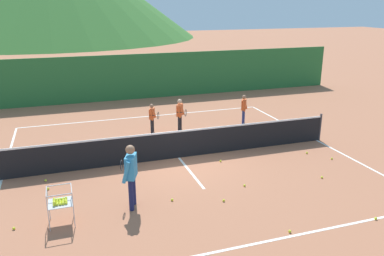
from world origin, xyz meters
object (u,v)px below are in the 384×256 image
student_0 (152,116)px  tennis_ball_9 (221,161)px  tennis_net (179,144)px  tennis_ball_7 (307,153)px  tennis_ball_1 (376,218)px  tennis_ball_6 (290,231)px  tennis_ball_4 (332,159)px  student_1 (180,112)px  tennis_ball_3 (46,180)px  tennis_ball_2 (244,185)px  tennis_ball_11 (14,228)px  tennis_ball_8 (224,200)px  tennis_ball_10 (48,189)px  student_2 (244,107)px  instructor (131,171)px  ball_cart (60,202)px  tennis_ball_5 (172,200)px  tennis_ball_0 (322,177)px

student_0 → tennis_ball_9: student_0 is taller
tennis_net → tennis_ball_9: (1.21, -0.81, -0.47)m
tennis_ball_7 → tennis_ball_9: bearing=174.9°
tennis_ball_1 → tennis_ball_6: bearing=175.6°
tennis_ball_9 → tennis_ball_4: bearing=-15.4°
student_1 → tennis_ball_4: size_ratio=20.02×
tennis_ball_3 → student_1: bearing=32.4°
tennis_ball_9 → tennis_ball_6: bearing=-91.4°
tennis_ball_2 → tennis_ball_11: bearing=-176.9°
tennis_net → tennis_ball_8: tennis_net is taller
tennis_ball_3 → tennis_ball_10: 0.61m
student_2 → tennis_net: bearing=-142.7°
tennis_ball_4 → tennis_ball_6: same height
tennis_ball_11 → tennis_ball_2: bearing=3.1°
instructor → tennis_ball_1: bearing=-24.6°
tennis_ball_10 → ball_cart: bearing=-80.4°
instructor → tennis_ball_2: 3.43m
tennis_ball_8 → tennis_ball_11: same height
student_1 → tennis_ball_8: bearing=-96.1°
ball_cart → tennis_ball_3: ball_cart is taller
student_1 → tennis_ball_2: 5.55m
instructor → ball_cart: (-1.76, -0.26, -0.44)m
student_2 → tennis_ball_10: student_2 is taller
tennis_ball_8 → tennis_ball_7: bearing=28.9°
tennis_ball_2 → tennis_ball_10: same height
tennis_ball_9 → tennis_ball_11: same height
tennis_ball_4 → tennis_ball_10: 9.12m
student_2 → tennis_ball_1: (-0.43, -8.34, -0.73)m
tennis_ball_3 → tennis_ball_9: bearing=-2.8°
ball_cart → student_2: bearing=38.1°
student_0 → student_1: size_ratio=0.88×
student_2 → tennis_ball_5: student_2 is taller
student_1 → student_2: bearing=3.3°
tennis_net → tennis_ball_1: tennis_net is taller
tennis_ball_6 → tennis_net: bearing=101.9°
tennis_ball_1 → tennis_ball_9: size_ratio=1.00×
tennis_ball_2 → tennis_ball_6: same height
student_0 → tennis_ball_5: 5.96m
student_1 → tennis_ball_9: 3.66m
tennis_ball_0 → tennis_ball_9: bearing=138.1°
tennis_ball_8 → tennis_ball_9: bearing=69.2°
tennis_ball_1 → tennis_ball_6: 2.31m
tennis_ball_0 → tennis_ball_8: size_ratio=1.00×
tennis_ball_4 → tennis_ball_9: (-3.66, 1.01, 0.00)m
instructor → student_2: instructor is taller
tennis_ball_6 → tennis_ball_9: (0.11, 4.43, 0.00)m
student_1 → student_2: 2.96m
student_2 → tennis_ball_6: size_ratio=18.72×
tennis_ball_0 → tennis_ball_4: 1.70m
tennis_ball_6 → tennis_ball_11: size_ratio=1.00×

